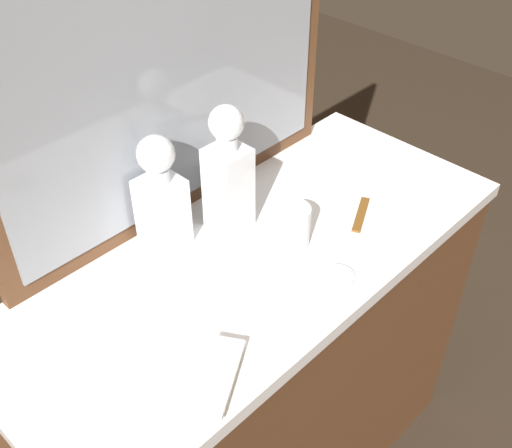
{
  "coord_description": "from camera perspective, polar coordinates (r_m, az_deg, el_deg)",
  "views": [
    {
      "loc": [
        -0.73,
        -0.71,
        1.81
      ],
      "look_at": [
        0.0,
        0.0,
        0.97
      ],
      "focal_mm": 44.57,
      "sensor_mm": 36.0,
      "label": 1
    }
  ],
  "objects": [
    {
      "name": "porcelain_dish",
      "position": [
        1.32,
        7.37,
        -4.76
      ],
      "size": [
        0.07,
        0.07,
        0.01
      ],
      "color": "silver",
      "rests_on": "dresser"
    },
    {
      "name": "silver_brush_center",
      "position": [
        1.13,
        -3.4,
        -13.6
      ],
      "size": [
        0.17,
        0.14,
        0.02
      ],
      "color": "#B7A88C",
      "rests_on": "dresser"
    },
    {
      "name": "crystal_decanter_far_left",
      "position": [
        1.37,
        -2.52,
        3.91
      ],
      "size": [
        0.08,
        0.08,
        0.3
      ],
      "color": "white",
      "rests_on": "dresser"
    },
    {
      "name": "dresser_mirror",
      "position": [
        1.32,
        -7.75,
        14.45
      ],
      "size": [
        0.91,
        0.03,
        0.74
      ],
      "color": "brown",
      "rests_on": "dresser"
    },
    {
      "name": "dresser",
      "position": [
        1.7,
        0.0,
        -13.78
      ],
      "size": [
        1.2,
        0.52,
        0.89
      ],
      "color": "brown",
      "rests_on": "ground_plane"
    },
    {
      "name": "crystal_tumbler_rear",
      "position": [
        1.37,
        3.21,
        -0.3
      ],
      "size": [
        0.08,
        0.08,
        0.1
      ],
      "color": "white",
      "rests_on": "dresser"
    },
    {
      "name": "crystal_decanter_left",
      "position": [
        1.35,
        -8.48,
        1.89
      ],
      "size": [
        0.09,
        0.09,
        0.27
      ],
      "color": "white",
      "rests_on": "dresser"
    },
    {
      "name": "tortoiseshell_comb",
      "position": [
        1.49,
        9.4,
        0.85
      ],
      "size": [
        0.12,
        0.08,
        0.01
      ],
      "color": "brown",
      "rests_on": "dresser"
    }
  ]
}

